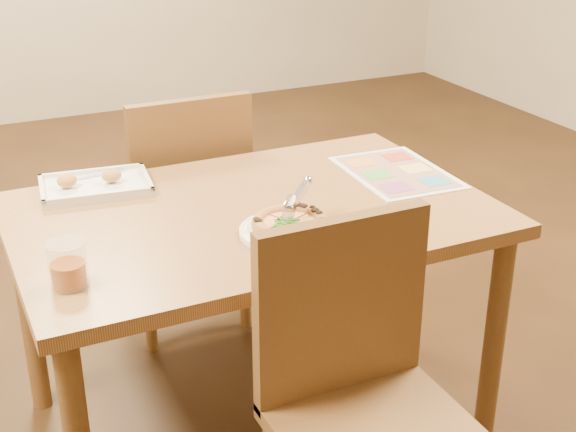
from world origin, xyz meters
name	(u,v)px	position (x,y,z in m)	size (l,w,h in m)	color
dining_table	(253,236)	(0.00, 0.00, 0.63)	(1.30, 0.85, 0.72)	#996A3D
chair_near	(360,370)	(0.00, -0.60, 0.57)	(0.42, 0.42, 0.47)	brown
chair_far	(185,186)	(0.00, 0.60, 0.57)	(0.42, 0.42, 0.47)	brown
plate	(288,231)	(0.02, -0.19, 0.73)	(0.25, 0.25, 0.01)	white
pizza	(290,223)	(0.03, -0.18, 0.74)	(0.20, 0.20, 0.03)	#BC7440
pizza_cutter	(296,199)	(0.06, -0.16, 0.80)	(0.12, 0.10, 0.08)	silver
appetizer_tray	(95,186)	(-0.36, 0.32, 0.73)	(0.33, 0.25, 0.06)	silver
glass_tumbler	(68,268)	(-0.54, -0.23, 0.77)	(0.09, 0.09, 0.11)	#8A3E0A
menu	(397,172)	(0.51, 0.06, 0.72)	(0.28, 0.40, 0.01)	silver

